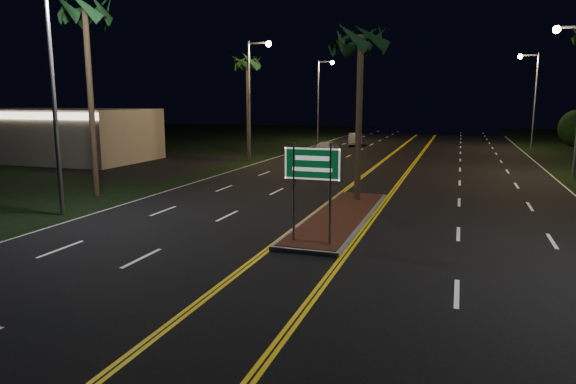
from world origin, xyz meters
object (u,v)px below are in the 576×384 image
at_px(median_island, 340,217).
at_px(streetlight_left_mid, 254,87).
at_px(palm_median, 361,40).
at_px(palm_left_near, 85,13).
at_px(streetlight_left_near, 60,75).
at_px(car_far, 355,138).
at_px(streetlight_left_far, 321,91).
at_px(commercial_building, 54,134).
at_px(highway_sign, 312,173).
at_px(streetlight_right_mid, 575,83).
at_px(streetlight_right_far, 532,90).
at_px(car_near, 325,147).
at_px(palm_left_far, 247,63).

relative_size(median_island, streetlight_left_mid, 1.14).
relative_size(palm_median, palm_left_near, 0.85).
distance_m(streetlight_left_near, car_far, 37.14).
bearing_deg(streetlight_left_far, car_far, -36.93).
bearing_deg(commercial_building, highway_sign, -33.48).
distance_m(streetlight_right_mid, streetlight_right_far, 20.00).
distance_m(median_island, car_near, 22.78).
relative_size(highway_sign, palm_left_near, 0.33).
bearing_deg(palm_left_near, streetlight_left_far, 87.00).
relative_size(median_island, palm_median, 1.23).
xyz_separation_m(commercial_building, palm_median, (26.00, -9.49, 5.27)).
height_order(highway_sign, palm_left_far, palm_left_far).
bearing_deg(streetlight_left_far, palm_left_far, -97.78).
height_order(commercial_building, car_near, commercial_building).
distance_m(streetlight_left_near, car_near, 25.75).
relative_size(commercial_building, streetlight_left_near, 1.67).
distance_m(median_island, commercial_building, 29.13).
xyz_separation_m(streetlight_left_far, car_far, (4.64, -3.48, -4.92)).
xyz_separation_m(palm_median, palm_left_far, (-12.80, 17.50, 0.47)).
relative_size(median_island, streetlight_left_near, 1.14).
xyz_separation_m(streetlight_left_mid, car_near, (4.36, 4.90, -4.88)).
bearing_deg(streetlight_left_far, median_island, -74.00).
bearing_deg(streetlight_left_mid, streetlight_left_near, -90.00).
xyz_separation_m(streetlight_left_mid, car_far, (4.64, 16.52, -4.92)).
distance_m(streetlight_right_far, palm_left_far, 27.36).
relative_size(median_island, palm_left_far, 1.16).
relative_size(commercial_building, streetlight_right_mid, 1.67).
xyz_separation_m(highway_sign, commercial_building, (-26.00, 17.19, -0.40)).
bearing_deg(streetlight_left_near, palm_left_far, 95.21).
height_order(streetlight_left_mid, streetlight_right_mid, same).
bearing_deg(streetlight_right_mid, commercial_building, -176.86).
height_order(commercial_building, palm_left_far, palm_left_far).
relative_size(streetlight_left_near, palm_left_near, 0.92).
bearing_deg(streetlight_right_far, median_island, -106.87).
xyz_separation_m(car_near, car_far, (0.27, 11.62, -0.04)).
relative_size(streetlight_left_mid, streetlight_right_mid, 1.00).
distance_m(commercial_building, car_far, 28.70).
height_order(palm_median, car_far, palm_median).
bearing_deg(streetlight_left_far, car_near, -73.88).
height_order(streetlight_left_mid, car_far, streetlight_left_mid).
distance_m(streetlight_left_near, palm_left_far, 24.19).
distance_m(commercial_building, palm_left_near, 19.25).
relative_size(streetlight_left_mid, car_near, 1.93).
bearing_deg(streetlight_right_far, streetlight_left_mid, -139.70).
xyz_separation_m(streetlight_left_mid, streetlight_right_mid, (21.23, -2.00, 0.00)).
bearing_deg(palm_left_far, car_near, 7.82).
bearing_deg(commercial_building, palm_left_near, -41.61).
height_order(highway_sign, palm_left_near, palm_left_near).
bearing_deg(highway_sign, car_far, 99.00).
bearing_deg(streetlight_left_mid, car_far, 74.32).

